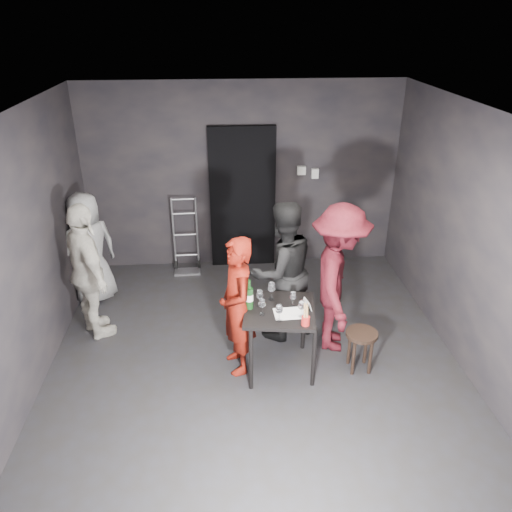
{
  "coord_description": "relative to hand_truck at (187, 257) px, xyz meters",
  "views": [
    {
      "loc": [
        -0.33,
        -4.43,
        3.52
      ],
      "look_at": [
        0.03,
        0.25,
        1.2
      ],
      "focal_mm": 35.0,
      "sensor_mm": 36.0,
      "label": 1
    }
  ],
  "objects": [
    {
      "name": "woman_black",
      "position": [
        1.2,
        -1.71,
        0.73
      ],
      "size": [
        1.04,
        0.83,
        1.88
      ],
      "primitive_type": "imported",
      "rotation": [
        0.0,
        0.0,
        3.55
      ],
      "color": "black",
      "rests_on": "floor"
    },
    {
      "name": "tasting_table",
      "position": [
        1.1,
        -2.36,
        0.44
      ],
      "size": [
        0.72,
        0.72,
        0.75
      ],
      "rotation": [
        0.0,
        0.0,
        -0.14
      ],
      "color": "black",
      "rests_on": "floor"
    },
    {
      "name": "wine_glass_d",
      "position": [
        1.06,
        -2.57,
        0.64
      ],
      "size": [
        0.08,
        0.08,
        0.2
      ],
      "primitive_type": null,
      "rotation": [
        0.0,
        0.0,
        0.01
      ],
      "color": "white",
      "rests_on": "tasting_table"
    },
    {
      "name": "stool",
      "position": [
        1.97,
        -2.45,
        0.16
      ],
      "size": [
        0.34,
        0.34,
        0.47
      ],
      "rotation": [
        0.0,
        0.0,
        0.16
      ],
      "color": "#37231C",
      "rests_on": "floor"
    },
    {
      "name": "wine_bottle",
      "position": [
        0.79,
        -2.32,
        0.67
      ],
      "size": [
        0.08,
        0.08,
        0.33
      ],
      "rotation": [
        0.0,
        0.0,
        0.12
      ],
      "color": "black",
      "rests_on": "tasting_table"
    },
    {
      "name": "wall_right",
      "position": [
        3.1,
        -2.26,
        1.14
      ],
      "size": [
        0.04,
        5.0,
        2.7
      ],
      "primitive_type": "cube",
      "color": "black",
      "rests_on": "ground"
    },
    {
      "name": "hand_truck",
      "position": [
        0.0,
        0.0,
        0.0
      ],
      "size": [
        0.38,
        0.33,
        1.13
      ],
      "rotation": [
        0.0,
        0.0,
        0.03
      ],
      "color": "#B2B2B7",
      "rests_on": "floor"
    },
    {
      "name": "wallbox_upper",
      "position": [
        1.7,
        0.19,
        1.24
      ],
      "size": [
        0.12,
        0.06,
        0.12
      ],
      "primitive_type": "cube",
      "color": "#B7B7B2",
      "rests_on": "wall_back"
    },
    {
      "name": "breadstick_cup",
      "position": [
        1.31,
        -2.67,
        0.66
      ],
      "size": [
        0.08,
        0.08,
        0.26
      ],
      "rotation": [
        0.0,
        0.0,
        0.23
      ],
      "color": "#B31F1C",
      "rests_on": "tasting_table"
    },
    {
      "name": "tasting_mat",
      "position": [
        1.2,
        -2.45,
        0.54
      ],
      "size": [
        0.35,
        0.24,
        0.0
      ],
      "primitive_type": "cube",
      "rotation": [
        0.0,
        0.0,
        0.05
      ],
      "color": "white",
      "rests_on": "tasting_table"
    },
    {
      "name": "bystander_cream",
      "position": [
        -1.01,
        -1.55,
        0.71
      ],
      "size": [
        1.01,
        1.18,
        1.83
      ],
      "primitive_type": "imported",
      "rotation": [
        0.0,
        0.0,
        2.14
      ],
      "color": "silver",
      "rests_on": "floor"
    },
    {
      "name": "wall_front",
      "position": [
        0.85,
        -4.76,
        1.14
      ],
      "size": [
        4.5,
        0.04,
        2.7
      ],
      "primitive_type": "cube",
      "color": "black",
      "rests_on": "ground"
    },
    {
      "name": "wall_back",
      "position": [
        0.85,
        0.24,
        1.14
      ],
      "size": [
        4.5,
        0.04,
        2.7
      ],
      "primitive_type": "cube",
      "color": "black",
      "rests_on": "ground"
    },
    {
      "name": "wine_glass_c",
      "position": [
        1.03,
        -2.17,
        0.65
      ],
      "size": [
        0.11,
        0.11,
        0.22
      ],
      "primitive_type": null,
      "rotation": [
        0.0,
        0.0,
        -0.33
      ],
      "color": "white",
      "rests_on": "tasting_table"
    },
    {
      "name": "wine_glass_b",
      "position": [
        0.9,
        -2.28,
        0.64
      ],
      "size": [
        0.09,
        0.09,
        0.2
      ],
      "primitive_type": null,
      "rotation": [
        0.0,
        0.0,
        0.22
      ],
      "color": "white",
      "rests_on": "tasting_table"
    },
    {
      "name": "man_maroon",
      "position": [
        1.79,
        -1.98,
        0.78
      ],
      "size": [
        0.83,
        1.37,
        1.98
      ],
      "primitive_type": "imported",
      "rotation": [
        0.0,
        0.0,
        1.38
      ],
      "color": "#4E1019",
      "rests_on": "floor"
    },
    {
      "name": "wine_glass_a",
      "position": [
        0.91,
        -2.45,
        0.64
      ],
      "size": [
        0.09,
        0.09,
        0.19
      ],
      "primitive_type": null,
      "rotation": [
        0.0,
        0.0,
        -0.21
      ],
      "color": "white",
      "rests_on": "tasting_table"
    },
    {
      "name": "wall_left",
      "position": [
        -1.4,
        -2.26,
        1.14
      ],
      "size": [
        0.04,
        5.0,
        2.7
      ],
      "primitive_type": "cube",
      "color": "black",
      "rests_on": "ground"
    },
    {
      "name": "wine_glass_e",
      "position": [
        1.29,
        -2.52,
        0.64
      ],
      "size": [
        0.1,
        0.1,
        0.2
      ],
      "primitive_type": null,
      "rotation": [
        0.0,
        0.0,
        -0.4
      ],
      "color": "white",
      "rests_on": "tasting_table"
    },
    {
      "name": "floor",
      "position": [
        0.85,
        -2.26,
        -0.21
      ],
      "size": [
        4.5,
        5.0,
        0.02
      ],
      "primitive_type": "cube",
      "color": "black",
      "rests_on": "ground"
    },
    {
      "name": "reserved_card",
      "position": [
        1.36,
        -2.38,
        0.59
      ],
      "size": [
        0.11,
        0.15,
        0.1
      ],
      "primitive_type": null,
      "rotation": [
        0.0,
        0.0,
        0.2
      ],
      "color": "white",
      "rests_on": "tasting_table"
    },
    {
      "name": "ceiling",
      "position": [
        0.85,
        -2.26,
        2.49
      ],
      "size": [
        4.5,
        5.0,
        0.02
      ],
      "primitive_type": "cube",
      "color": "silver",
      "rests_on": "ground"
    },
    {
      "name": "bystander_grey",
      "position": [
        -1.19,
        -0.74,
        0.54
      ],
      "size": [
        0.82,
        0.77,
        1.49
      ],
      "primitive_type": "imported",
      "rotation": [
        0.0,
        0.0,
        3.81
      ],
      "color": "gray",
      "rests_on": "floor"
    },
    {
      "name": "server_red",
      "position": [
        0.66,
        -2.31,
        0.58
      ],
      "size": [
        0.5,
        0.64,
        1.57
      ],
      "primitive_type": "imported",
      "rotation": [
        0.0,
        0.0,
        -1.34
      ],
      "color": "maroon",
      "rests_on": "floor"
    },
    {
      "name": "doorway",
      "position": [
        0.85,
        0.18,
        0.84
      ],
      "size": [
        0.95,
        0.1,
        2.1
      ],
      "primitive_type": "cube",
      "color": "black",
      "rests_on": "ground"
    },
    {
      "name": "wallbox_lower",
      "position": [
        1.9,
        0.19,
        1.19
      ],
      "size": [
        0.1,
        0.06,
        0.14
      ],
      "primitive_type": "cube",
      "color": "#B7B7B2",
      "rests_on": "wall_back"
    },
    {
      "name": "wine_glass_f",
      "position": [
        1.24,
        -2.32,
        0.63
      ],
      "size": [
        0.08,
        0.08,
        0.18
      ],
      "primitive_type": null,
      "rotation": [
        0.0,
        0.0,
        -0.18
      ],
      "color": "white",
      "rests_on": "tasting_table"
    }
  ]
}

